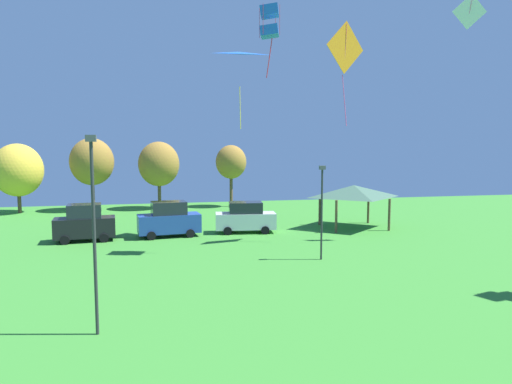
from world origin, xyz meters
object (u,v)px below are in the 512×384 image
(kite_flying_7, at_px, (269,22))
(park_pavilion, at_px, (354,191))
(treeline_tree_0, at_px, (18,170))
(treeline_tree_2, at_px, (159,164))
(light_post_1, at_px, (94,225))
(treeline_tree_3, at_px, (231,162))
(parked_car_leftmost, at_px, (85,223))
(parked_car_third_from_left, at_px, (246,218))
(kite_flying_5, at_px, (345,50))
(parked_car_second_from_left, at_px, (169,220))
(kite_flying_3, at_px, (238,68))
(treeline_tree_1, at_px, (92,162))
(kite_flying_0, at_px, (469,12))
(light_post_0, at_px, (322,206))

(kite_flying_7, relative_size, park_pavilion, 0.73)
(treeline_tree_0, xyz_separation_m, treeline_tree_2, (14.14, 0.48, 0.50))
(light_post_1, relative_size, treeline_tree_3, 1.02)
(kite_flying_7, relative_size, treeline_tree_0, 0.61)
(parked_car_leftmost, distance_m, treeline_tree_3, 21.90)
(parked_car_third_from_left, xyz_separation_m, treeline_tree_2, (-6.69, 15.94, 3.72))
(kite_flying_5, relative_size, parked_car_leftmost, 1.65)
(kite_flying_7, bearing_deg, parked_car_second_from_left, 131.88)
(kite_flying_3, height_order, kite_flying_7, kite_flying_7)
(parked_car_leftmost, bearing_deg, treeline_tree_1, 89.95)
(parked_car_second_from_left, bearing_deg, kite_flying_3, -2.77)
(park_pavilion, bearing_deg, light_post_1, -134.20)
(kite_flying_5, relative_size, treeline_tree_1, 0.93)
(kite_flying_0, relative_size, parked_car_leftmost, 0.53)
(kite_flying_3, distance_m, treeline_tree_3, 17.98)
(park_pavilion, height_order, treeline_tree_0, treeline_tree_0)
(kite_flying_5, distance_m, light_post_1, 22.34)
(kite_flying_3, height_order, kite_flying_5, kite_flying_5)
(parked_car_second_from_left, bearing_deg, kite_flying_5, -27.19)
(kite_flying_5, bearing_deg, treeline_tree_1, 133.47)
(kite_flying_0, xyz_separation_m, kite_flying_5, (-8.58, 1.35, -2.69))
(kite_flying_3, relative_size, parked_car_third_from_left, 1.05)
(light_post_0, relative_size, light_post_1, 0.79)
(kite_flying_7, xyz_separation_m, treeline_tree_1, (-13.82, 23.30, -9.19))
(kite_flying_0, bearing_deg, treeline_tree_3, 120.91)
(kite_flying_5, relative_size, light_post_0, 1.26)
(parked_car_second_from_left, height_order, treeline_tree_3, treeline_tree_3)
(parked_car_leftmost, xyz_separation_m, light_post_0, (14.82, -8.69, 1.93))
(light_post_1, bearing_deg, kite_flying_5, 41.98)
(kite_flying_3, relative_size, treeline_tree_3, 0.73)
(kite_flying_3, bearing_deg, light_post_1, -114.47)
(light_post_1, xyz_separation_m, treeline_tree_1, (-4.76, 34.43, 1.21))
(park_pavilion, relative_size, treeline_tree_2, 0.80)
(light_post_0, bearing_deg, kite_flying_7, 139.63)
(kite_flying_0, xyz_separation_m, park_pavilion, (-5.43, 6.52, -13.07))
(light_post_0, distance_m, light_post_1, 14.73)
(kite_flying_3, distance_m, parked_car_third_from_left, 11.60)
(kite_flying_3, bearing_deg, treeline_tree_1, 129.29)
(light_post_1, xyz_separation_m, treeline_tree_3, (10.25, 34.51, 1.06))
(treeline_tree_3, bearing_deg, kite_flying_5, -77.13)
(parked_car_second_from_left, relative_size, treeline_tree_1, 0.62)
(kite_flying_7, distance_m, park_pavilion, 16.40)
(park_pavilion, height_order, treeline_tree_3, treeline_tree_3)
(treeline_tree_3, bearing_deg, park_pavilion, -63.32)
(park_pavilion, relative_size, light_post_0, 1.04)
(kite_flying_0, distance_m, kite_flying_3, 16.81)
(parked_car_leftmost, height_order, light_post_1, light_post_1)
(kite_flying_3, height_order, light_post_1, kite_flying_3)
(parked_car_second_from_left, height_order, parked_car_third_from_left, parked_car_second_from_left)
(kite_flying_5, height_order, treeline_tree_2, kite_flying_5)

